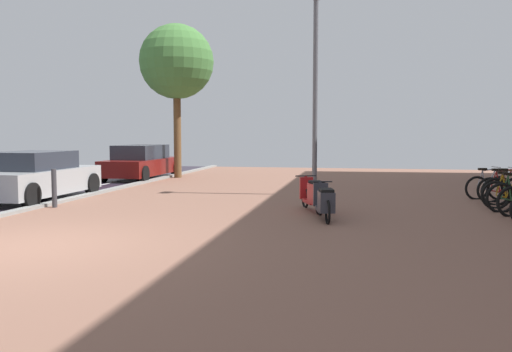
% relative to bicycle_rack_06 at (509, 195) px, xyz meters
% --- Properties ---
extents(ground, '(21.00, 40.00, 0.13)m').
position_rel_bicycle_rack_06_xyz_m(ground, '(-7.34, -6.03, -0.36)').
color(ground, '#2A212F').
extents(bicycle_rack_06, '(1.32, 0.48, 0.97)m').
position_rel_bicycle_rack_06_xyz_m(bicycle_rack_06, '(0.00, 0.00, 0.00)').
color(bicycle_rack_06, black).
rests_on(bicycle_rack_06, ground).
extents(bicycle_rack_07, '(1.42, 0.48, 1.00)m').
position_rel_bicycle_rack_06_xyz_m(bicycle_rack_07, '(0.18, 0.60, 0.01)').
color(bicycle_rack_07, black).
rests_on(bicycle_rack_07, ground).
extents(bicycle_rack_08, '(1.35, 0.48, 0.96)m').
position_rel_bicycle_rack_06_xyz_m(bicycle_rack_08, '(0.16, 1.21, -0.00)').
color(bicycle_rack_08, black).
rests_on(bicycle_rack_08, ground).
extents(bicycle_rack_09, '(1.27, 0.47, 0.93)m').
position_rel_bicycle_rack_06_xyz_m(bicycle_rack_09, '(-0.07, 1.81, -0.01)').
color(bicycle_rack_09, black).
rests_on(bicycle_rack_09, ground).
extents(scooter_near, '(0.80, 1.62, 0.81)m').
position_rel_bicycle_rack_06_xyz_m(scooter_near, '(-4.57, -1.38, 0.06)').
color(scooter_near, black).
rests_on(scooter_near, ground).
extents(scooter_mid, '(0.64, 1.64, 0.78)m').
position_rel_bicycle_rack_06_xyz_m(scooter_mid, '(-4.25, -2.51, 0.03)').
color(scooter_mid, black).
rests_on(scooter_mid, ground).
extents(parked_car_near, '(1.94, 4.02, 1.31)m').
position_rel_bicycle_rack_06_xyz_m(parked_car_near, '(-12.20, -0.61, 0.28)').
color(parked_car_near, '#A3A7A9').
rests_on(parked_car_near, ground).
extents(parked_car_far, '(1.82, 4.40, 1.33)m').
position_rel_bicycle_rack_06_xyz_m(parked_car_far, '(-12.06, 6.27, 0.30)').
color(parked_car_far, maroon).
rests_on(parked_car_far, ground).
extents(lamp_post, '(0.20, 0.52, 5.82)m').
position_rel_bicycle_rack_06_xyz_m(lamp_post, '(-4.81, 1.93, 2.89)').
color(lamp_post, slate).
rests_on(lamp_post, ground).
extents(street_tree, '(2.97, 2.97, 6.15)m').
position_rel_bicycle_rack_06_xyz_m(street_tree, '(-10.76, 6.91, 4.29)').
color(street_tree, brown).
rests_on(street_tree, ground).
extents(bollard_far, '(0.12, 0.12, 0.94)m').
position_rel_bicycle_rack_06_xyz_m(bollard_far, '(-10.82, -1.88, 0.13)').
color(bollard_far, '#38383D').
rests_on(bollard_far, ground).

